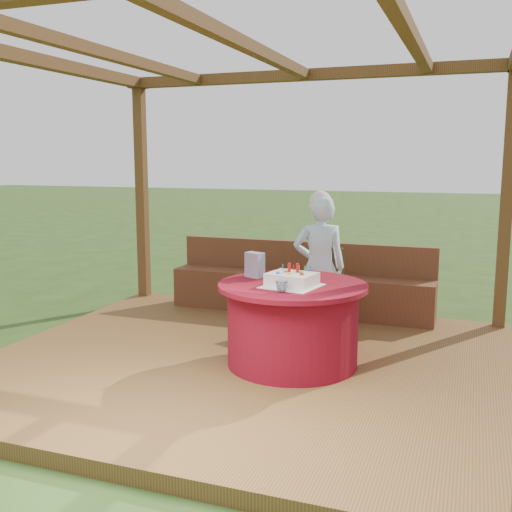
{
  "coord_description": "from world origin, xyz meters",
  "views": [
    {
      "loc": [
        1.82,
        -4.74,
        1.86
      ],
      "look_at": [
        0.0,
        0.25,
        1.0
      ],
      "focal_mm": 42.0,
      "sensor_mm": 36.0,
      "label": 1
    }
  ],
  "objects": [
    {
      "name": "deck",
      "position": [
        0.0,
        0.0,
        0.06
      ],
      "size": [
        4.5,
        4.0,
        0.12
      ],
      "primitive_type": "cube",
      "color": "brown",
      "rests_on": "ground"
    },
    {
      "name": "bench",
      "position": [
        0.0,
        1.72,
        0.38
      ],
      "size": [
        3.0,
        0.42,
        0.8
      ],
      "color": "brown",
      "rests_on": "deck"
    },
    {
      "name": "chair",
      "position": [
        0.37,
        1.2,
        0.58
      ],
      "size": [
        0.51,
        0.51,
        0.84
      ],
      "color": "#3A2612",
      "rests_on": "deck"
    },
    {
      "name": "pergola",
      "position": [
        0.0,
        0.0,
        2.41
      ],
      "size": [
        4.5,
        4.0,
        2.72
      ],
      "color": "brown",
      "rests_on": "deck"
    },
    {
      "name": "elderly_woman",
      "position": [
        0.44,
        0.84,
        0.84
      ],
      "size": [
        0.6,
        0.5,
        1.44
      ],
      "color": "#A4D7F3",
      "rests_on": "deck"
    },
    {
      "name": "drinking_glass",
      "position": [
        0.43,
        -0.34,
        0.87
      ],
      "size": [
        0.12,
        0.12,
        0.09
      ],
      "primitive_type": "imported",
      "rotation": [
        0.0,
        0.0,
        0.36
      ],
      "color": "white",
      "rests_on": "table"
    },
    {
      "name": "table",
      "position": [
        0.42,
        -0.0,
        0.48
      ],
      "size": [
        1.26,
        1.26,
        0.71
      ],
      "color": "maroon",
      "rests_on": "deck"
    },
    {
      "name": "gift_bag",
      "position": [
        0.03,
        0.14,
        0.94
      ],
      "size": [
        0.18,
        0.15,
        0.22
      ],
      "primitive_type": "cube",
      "rotation": [
        0.0,
        0.0,
        -0.36
      ],
      "color": "#C57FAA",
      "rests_on": "table"
    },
    {
      "name": "birthday_cake",
      "position": [
        0.45,
        -0.11,
        0.88
      ],
      "size": [
        0.5,
        0.5,
        0.19
      ],
      "color": "white",
      "rests_on": "table"
    },
    {
      "name": "ground",
      "position": [
        0.0,
        0.0,
        0.0
      ],
      "size": [
        60.0,
        60.0,
        0.0
      ],
      "primitive_type": "plane",
      "color": "#264316",
      "rests_on": "ground"
    }
  ]
}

